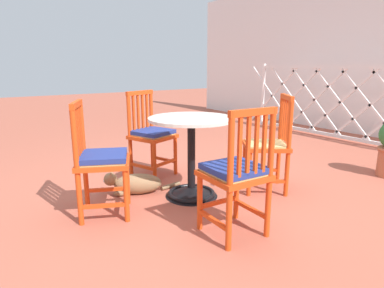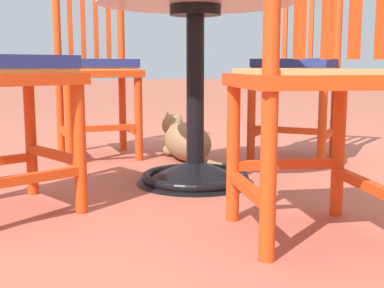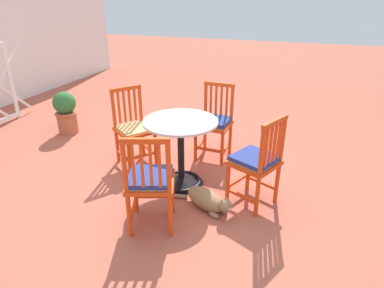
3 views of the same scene
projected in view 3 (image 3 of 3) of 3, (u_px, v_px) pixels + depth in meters
ground_plane at (174, 186)px, 3.53m from camera, size 24.00×24.00×0.00m
cafe_table at (181, 160)px, 3.46m from camera, size 0.76×0.76×0.73m
orange_chair_by_planter at (150, 182)px, 2.75m from camera, size 0.51×0.51×0.91m
orange_chair_facing_out at (256, 162)px, 3.07m from camera, size 0.53×0.53×0.91m
orange_chair_near_fence at (214, 123)px, 3.99m from camera, size 0.42×0.42×0.91m
orange_chair_tucked_in at (134, 129)px, 3.84m from camera, size 0.56×0.56×0.91m
tabby_cat at (208, 200)px, 3.11m from camera, size 0.38×0.72×0.23m
terracotta_planter at (66, 112)px, 4.73m from camera, size 0.32×0.32×0.62m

